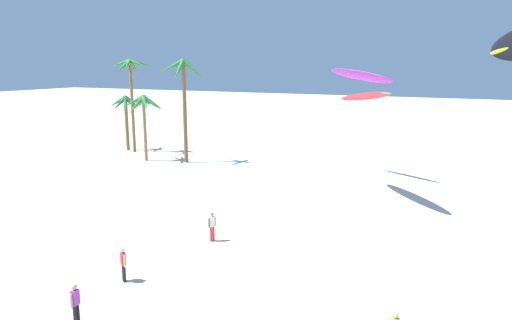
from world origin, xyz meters
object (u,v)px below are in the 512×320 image
person_near_left (123,263)px  person_foreground_walker (212,225)px  palm_tree_1 (126,106)px  palm_tree_2 (144,106)px  flying_kite_2 (363,96)px  person_far_watcher (75,303)px  palm_tree_3 (183,81)px  palm_tree_0 (130,73)px  flying_kite_1 (360,75)px

person_near_left → person_foreground_walker: bearing=79.8°
palm_tree_1 → palm_tree_2: 7.16m
person_foreground_walker → palm_tree_1: bearing=139.3°
palm_tree_1 → flying_kite_2: flying_kite_2 is taller
palm_tree_2 → person_far_watcher: 31.80m
person_foreground_walker → person_near_left: (-1.09, -6.07, -0.03)m
palm_tree_3 → person_near_left: bearing=-62.0°
palm_tree_0 → flying_kite_2: 28.65m
palm_tree_0 → person_far_watcher: 37.42m
palm_tree_1 → person_foreground_walker: 31.51m
palm_tree_1 → person_foreground_walker: palm_tree_1 is taller
palm_tree_0 → person_near_left: size_ratio=6.34×
person_foreground_walker → flying_kite_2: bearing=65.2°
palm_tree_1 → person_near_left: 35.03m
palm_tree_3 → person_foreground_walker: size_ratio=6.12×
palm_tree_3 → person_far_watcher: (13.34, -27.12, -7.26)m
flying_kite_2 → palm_tree_2: bearing=169.2°
person_foreground_walker → person_near_left: bearing=-100.2°
palm_tree_0 → person_foreground_walker: (22.07, -19.61, -7.91)m
palm_tree_2 → flying_kite_2: size_ratio=0.53×
person_far_watcher → person_foreground_walker: bearing=88.7°
palm_tree_1 → flying_kite_2: size_ratio=0.49×
flying_kite_2 → person_far_watcher: 23.37m
flying_kite_1 → person_foreground_walker: flying_kite_1 is taller
palm_tree_2 → person_foreground_walker: 24.62m
palm_tree_3 → flying_kite_1: bearing=3.9°
palm_tree_3 → person_far_watcher: size_ratio=6.10×
person_foreground_walker → palm_tree_2: bearing=137.3°
palm_tree_2 → person_near_left: (16.67, -22.45, -4.74)m
flying_kite_1 → person_foreground_walker: size_ratio=5.78×
person_near_left → person_far_watcher: bearing=-76.6°
palm_tree_0 → flying_kite_1: size_ratio=1.07×
palm_tree_0 → palm_tree_2: (4.31, -3.23, -3.21)m
flying_kite_2 → person_near_left: size_ratio=7.81×
flying_kite_1 → person_near_left: flying_kite_1 is taller
palm_tree_1 → palm_tree_3: 10.98m
palm_tree_1 → flying_kite_1: flying_kite_1 is taller
palm_tree_1 → palm_tree_2: (5.91, -3.99, 0.55)m
palm_tree_0 → person_far_watcher: (21.85, -29.33, -7.91)m
palm_tree_0 → palm_tree_3: size_ratio=1.01×
palm_tree_2 → flying_kite_2: 23.77m
palm_tree_0 → palm_tree_3: palm_tree_0 is taller
palm_tree_3 → person_foreground_walker: bearing=-52.1°
person_foreground_walker → person_near_left: 6.17m
flying_kite_2 → palm_tree_0: bearing=164.4°
palm_tree_0 → palm_tree_3: (8.50, -2.21, -0.66)m
person_far_watcher → palm_tree_2: bearing=123.9°
flying_kite_2 → flying_kite_1: bearing=105.6°
flying_kite_2 → person_near_left: flying_kite_2 is taller
palm_tree_2 → person_foreground_walker: size_ratio=4.02×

